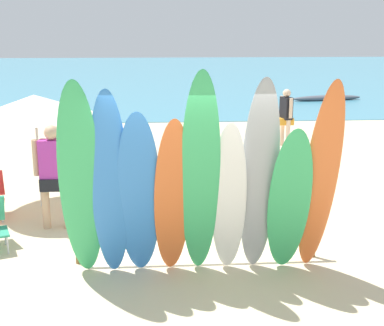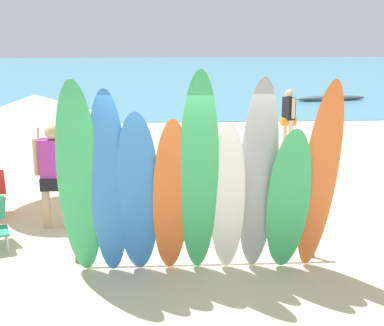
% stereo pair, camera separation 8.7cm
% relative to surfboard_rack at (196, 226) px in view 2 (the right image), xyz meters
% --- Properties ---
extents(ground, '(60.00, 60.00, 0.00)m').
position_rel_surfboard_rack_xyz_m(ground, '(0.00, 14.00, -0.53)').
color(ground, beige).
extents(ocean_water, '(60.00, 40.00, 0.02)m').
position_rel_surfboard_rack_xyz_m(ocean_water, '(0.00, 31.31, -0.52)').
color(ocean_water, teal).
rests_on(ocean_water, ground).
extents(surfboard_rack, '(3.53, 0.07, 0.65)m').
position_rel_surfboard_rack_xyz_m(surfboard_rack, '(0.00, 0.00, 0.00)').
color(surfboard_rack, brown).
rests_on(surfboard_rack, ground).
extents(surfboard_green_0, '(0.58, 0.75, 2.71)m').
position_rel_surfboard_rack_xyz_m(surfboard_green_0, '(-1.53, -0.54, 0.83)').
color(surfboard_green_0, '#38B266').
rests_on(surfboard_green_0, ground).
extents(surfboard_blue_1, '(0.52, 0.64, 2.59)m').
position_rel_surfboard_rack_xyz_m(surfboard_blue_1, '(-1.16, -0.52, 0.77)').
color(surfboard_blue_1, '#337AD1').
rests_on(surfboard_blue_1, ground).
extents(surfboard_blue_2, '(0.58, 0.63, 2.31)m').
position_rel_surfboard_rack_xyz_m(surfboard_blue_2, '(-0.80, -0.49, 0.63)').
color(surfboard_blue_2, '#337AD1').
rests_on(surfboard_blue_2, ground).
extents(surfboard_orange_3, '(0.55, 0.66, 2.22)m').
position_rel_surfboard_rack_xyz_m(surfboard_orange_3, '(-0.36, -0.49, 0.58)').
color(surfboard_orange_3, orange).
rests_on(surfboard_orange_3, ground).
extents(surfboard_green_4, '(0.52, 0.78, 2.82)m').
position_rel_surfboard_rack_xyz_m(surfboard_green_4, '(-0.01, -0.57, 0.88)').
color(surfboard_green_4, '#38B266').
rests_on(surfboard_green_4, ground).
extents(surfboard_white_5, '(0.51, 0.62, 2.16)m').
position_rel_surfboard_rack_xyz_m(surfboard_white_5, '(0.38, -0.49, 0.55)').
color(surfboard_white_5, white).
rests_on(surfboard_white_5, ground).
extents(surfboard_grey_6, '(0.51, 0.68, 2.72)m').
position_rel_surfboard_rack_xyz_m(surfboard_grey_6, '(0.77, -0.51, 0.83)').
color(surfboard_grey_6, '#999EA3').
rests_on(surfboard_grey_6, ground).
extents(surfboard_green_7, '(0.58, 0.65, 2.10)m').
position_rel_surfboard_rack_xyz_m(surfboard_green_7, '(1.17, -0.55, 0.52)').
color(surfboard_green_7, '#38B266').
rests_on(surfboard_green_7, ground).
extents(surfboard_orange_8, '(0.51, 0.78, 2.70)m').
position_rel_surfboard_rack_xyz_m(surfboard_orange_8, '(1.56, -0.57, 0.82)').
color(surfboard_orange_8, orange).
rests_on(surfboard_orange_8, ground).
extents(beachgoer_photographing, '(0.42, 0.59, 1.62)m').
position_rel_surfboard_rack_xyz_m(beachgoer_photographing, '(3.02, 7.28, 0.40)').
color(beachgoer_photographing, beige).
rests_on(beachgoer_photographing, ground).
extents(beachgoer_by_water, '(0.67, 0.28, 1.76)m').
position_rel_surfboard_rack_xyz_m(beachgoer_by_water, '(-2.24, 1.40, 0.48)').
color(beachgoer_by_water, tan).
rests_on(beachgoer_by_water, ground).
extents(beachgoer_midbeach, '(0.46, 0.45, 1.59)m').
position_rel_surfboard_rack_xyz_m(beachgoer_midbeach, '(-2.37, 4.98, 0.39)').
color(beachgoer_midbeach, '#9E704C').
rests_on(beachgoer_midbeach, ground).
extents(beachgoer_strolling, '(0.39, 0.56, 1.49)m').
position_rel_surfboard_rack_xyz_m(beachgoer_strolling, '(-1.70, 2.25, 0.33)').
color(beachgoer_strolling, brown).
rests_on(beachgoer_strolling, ground).
extents(beach_umbrella, '(2.25, 2.25, 2.10)m').
position_rel_surfboard_rack_xyz_m(beach_umbrella, '(-2.75, 2.56, 1.37)').
color(beach_umbrella, silver).
rests_on(beach_umbrella, ground).
extents(distant_boat, '(3.37, 0.98, 0.27)m').
position_rel_surfboard_rack_xyz_m(distant_boat, '(7.17, 16.49, -0.41)').
color(distant_boat, '#4C515B').
rests_on(distant_boat, ground).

